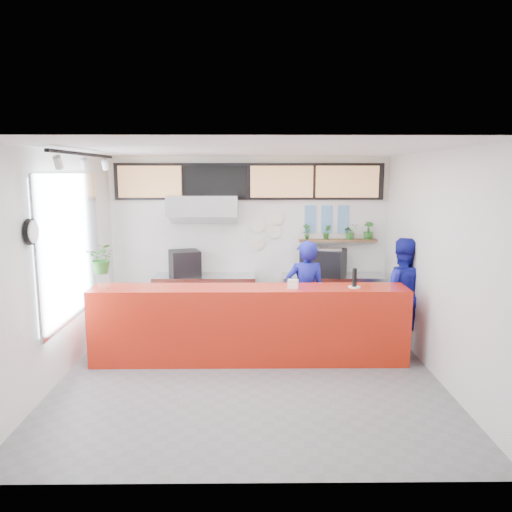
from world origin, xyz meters
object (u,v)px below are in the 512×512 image
(panini_oven, at_px, (185,263))
(staff_right, at_px, (401,293))
(espresso_machine, at_px, (323,262))
(pepper_mill, at_px, (354,277))
(staff_center, at_px, (305,294))
(service_counter, at_px, (249,324))

(panini_oven, xyz_separation_m, staff_right, (3.50, -1.20, -0.26))
(panini_oven, bearing_deg, espresso_machine, -18.79)
(staff_right, distance_m, pepper_mill, 1.13)
(staff_center, height_order, staff_right, staff_right)
(service_counter, xyz_separation_m, staff_right, (2.35, 0.60, 0.31))
(staff_center, xyz_separation_m, staff_right, (1.48, 0.01, 0.02))
(pepper_mill, bearing_deg, service_counter, 178.92)
(staff_center, relative_size, staff_right, 0.98)
(espresso_machine, xyz_separation_m, pepper_mill, (0.18, -1.83, 0.11))
(staff_center, bearing_deg, pepper_mill, 129.84)
(pepper_mill, bearing_deg, staff_center, 134.88)
(service_counter, relative_size, panini_oven, 9.05)
(service_counter, bearing_deg, panini_oven, 122.57)
(pepper_mill, bearing_deg, panini_oven, 145.30)
(service_counter, height_order, espresso_machine, espresso_machine)
(service_counter, bearing_deg, staff_center, 34.34)
(panini_oven, distance_m, staff_center, 2.37)
(espresso_machine, xyz_separation_m, staff_right, (1.04, -1.20, -0.27))
(espresso_machine, distance_m, pepper_mill, 1.84)
(service_counter, distance_m, panini_oven, 2.21)
(staff_right, bearing_deg, service_counter, 23.93)
(panini_oven, height_order, espresso_machine, espresso_machine)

